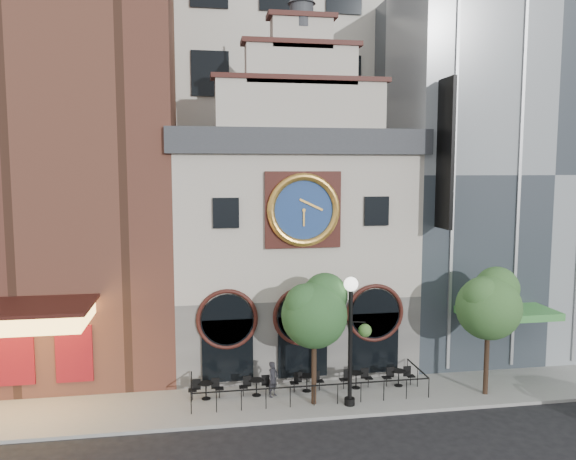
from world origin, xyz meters
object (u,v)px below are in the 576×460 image
(bistro_4, at_px, (399,376))
(pedestrian, at_px, (273,379))
(lamppost, at_px, (350,326))
(bistro_1, at_px, (256,386))
(tree_right, at_px, (489,302))
(bistro_3, at_px, (356,379))
(tree_left, at_px, (315,310))
(bistro_0, at_px, (206,389))
(bistro_2, at_px, (307,382))

(bistro_4, distance_m, pedestrian, 6.09)
(bistro_4, bearing_deg, lamppost, -149.23)
(bistro_1, relative_size, tree_right, 0.27)
(pedestrian, bearing_deg, bistro_3, -42.93)
(tree_left, bearing_deg, pedestrian, 148.78)
(pedestrian, height_order, tree_right, tree_right)
(bistro_4, xyz_separation_m, tree_right, (3.67, -1.49, 3.83))
(bistro_0, bearing_deg, bistro_1, 0.41)
(pedestrian, relative_size, tree_left, 0.28)
(bistro_1, xyz_separation_m, tree_left, (2.46, -1.24, 3.77))
(bistro_2, relative_size, tree_left, 0.27)
(bistro_2, distance_m, tree_left, 4.00)
(bistro_1, relative_size, bistro_3, 1.00)
(bistro_0, distance_m, bistro_3, 7.02)
(bistro_3, bearing_deg, bistro_0, -178.95)
(bistro_4, height_order, pedestrian, pedestrian)
(bistro_3, bearing_deg, tree_right, -15.16)
(bistro_1, height_order, bistro_4, same)
(bistro_3, xyz_separation_m, pedestrian, (-4.00, -0.31, 0.34))
(pedestrian, bearing_deg, bistro_1, 117.86)
(bistro_3, bearing_deg, lamppost, -114.41)
(bistro_4, xyz_separation_m, tree_left, (-4.36, -1.28, 3.77))
(lamppost, bearing_deg, tree_right, 17.83)
(bistro_3, bearing_deg, bistro_2, 179.91)
(bistro_0, height_order, tree_right, tree_right)
(bistro_0, xyz_separation_m, bistro_2, (4.65, 0.13, 0.00))
(bistro_1, xyz_separation_m, lamppost, (3.92, -1.68, 3.06))
(bistro_2, height_order, bistro_3, same)
(bistro_4, relative_size, pedestrian, 0.98)
(bistro_3, xyz_separation_m, tree_left, (-2.28, -1.35, 3.77))
(bistro_1, distance_m, bistro_2, 2.37)
(lamppost, distance_m, tree_right, 6.61)
(bistro_0, distance_m, bistro_4, 9.10)
(bistro_4, bearing_deg, bistro_1, -179.62)
(bistro_1, bearing_deg, bistro_4, 0.38)
(bistro_3, distance_m, lamppost, 3.64)
(tree_left, bearing_deg, tree_right, -1.50)
(bistro_4, relative_size, lamppost, 0.28)
(bistro_1, relative_size, lamppost, 0.28)
(bistro_4, xyz_separation_m, pedestrian, (-6.08, -0.24, 0.34))
(pedestrian, distance_m, lamppost, 4.44)
(pedestrian, bearing_deg, tree_right, -54.64)
(pedestrian, height_order, lamppost, lamppost)
(bistro_0, relative_size, tree_right, 0.27)
(tree_right, bearing_deg, bistro_0, 173.61)
(bistro_2, bearing_deg, pedestrian, -169.18)
(pedestrian, bearing_deg, lamppost, -72.25)
(pedestrian, distance_m, tree_left, 3.97)
(bistro_2, distance_m, lamppost, 3.88)
(bistro_4, height_order, tree_left, tree_left)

